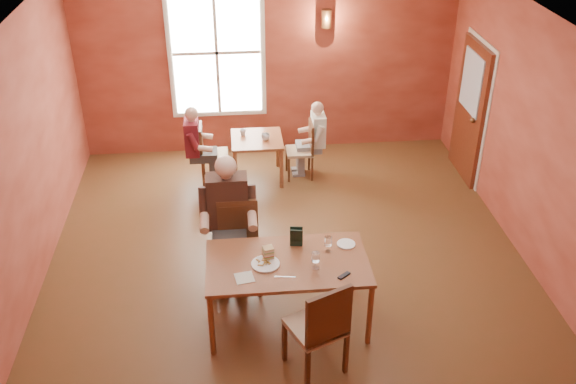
{
  "coord_description": "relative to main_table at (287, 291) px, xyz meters",
  "views": [
    {
      "loc": [
        -0.63,
        -6.29,
        4.91
      ],
      "look_at": [
        0.0,
        0.2,
        1.05
      ],
      "focal_mm": 40.0,
      "sensor_mm": 36.0,
      "label": 1
    }
  ],
  "objects": [
    {
      "name": "ground",
      "position": [
        0.11,
        0.84,
        -0.4
      ],
      "size": [
        6.0,
        7.0,
        0.01
      ],
      "primitive_type": "cube",
      "color": "brown",
      "rests_on": "ground"
    },
    {
      "name": "wall_back",
      "position": [
        0.11,
        4.34,
        1.1
      ],
      "size": [
        6.0,
        0.04,
        3.0
      ],
      "primitive_type": "cube",
      "color": "brown",
      "rests_on": "ground"
    },
    {
      "name": "wall_left",
      "position": [
        -2.89,
        0.84,
        1.1
      ],
      "size": [
        0.04,
        7.0,
        3.0
      ],
      "primitive_type": "cube",
      "color": "brown",
      "rests_on": "ground"
    },
    {
      "name": "wall_right",
      "position": [
        3.11,
        0.84,
        1.1
      ],
      "size": [
        0.04,
        7.0,
        3.0
      ],
      "primitive_type": "cube",
      "color": "brown",
      "rests_on": "ground"
    },
    {
      "name": "ceiling",
      "position": [
        0.11,
        0.84,
        2.6
      ],
      "size": [
        6.0,
        7.0,
        0.04
      ],
      "primitive_type": "cube",
      "color": "white",
      "rests_on": "wall_back"
    },
    {
      "name": "window",
      "position": [
        -0.69,
        4.29,
        1.3
      ],
      "size": [
        1.36,
        0.1,
        1.96
      ],
      "primitive_type": "cube",
      "color": "white",
      "rests_on": "wall_back"
    },
    {
      "name": "door",
      "position": [
        3.05,
        3.14,
        0.65
      ],
      "size": [
        0.12,
        1.04,
        2.1
      ],
      "primitive_type": "cube",
      "color": "maroon",
      "rests_on": "ground"
    },
    {
      "name": "wall_sconce",
      "position": [
        1.01,
        4.24,
        1.8
      ],
      "size": [
        0.16,
        0.16,
        0.28
      ],
      "primitive_type": "cylinder",
      "color": "brown",
      "rests_on": "wall_back"
    },
    {
      "name": "main_table",
      "position": [
        0.0,
        0.0,
        0.0
      ],
      "size": [
        1.73,
        0.97,
        0.81
      ],
      "primitive_type": null,
      "color": "brown",
      "rests_on": "ground"
    },
    {
      "name": "chair_diner_main",
      "position": [
        -0.5,
        0.65,
        0.13
      ],
      "size": [
        0.47,
        0.47,
        1.07
      ],
      "primitive_type": null,
      "rotation": [
        0.0,
        0.0,
        3.14
      ],
      "color": "brown",
      "rests_on": "ground"
    },
    {
      "name": "diner_main",
      "position": [
        -0.5,
        0.62,
        0.37
      ],
      "size": [
        0.62,
        0.62,
        1.55
      ],
      "primitive_type": null,
      "rotation": [
        0.0,
        0.0,
        3.14
      ],
      "color": "black",
      "rests_on": "ground"
    },
    {
      "name": "chair_empty",
      "position": [
        0.21,
        -0.72,
        0.16
      ],
      "size": [
        0.66,
        0.66,
        1.12
      ],
      "primitive_type": null,
      "rotation": [
        0.0,
        0.0,
        0.42
      ],
      "color": "#4D2811",
      "rests_on": "ground"
    },
    {
      "name": "plate_food",
      "position": [
        -0.23,
        -0.03,
        0.42
      ],
      "size": [
        0.31,
        0.31,
        0.04
      ],
      "primitive_type": "cylinder",
      "rotation": [
        0.0,
        0.0,
        0.01
      ],
      "color": "white",
      "rests_on": "main_table"
    },
    {
      "name": "sandwich",
      "position": [
        -0.2,
        0.07,
        0.47
      ],
      "size": [
        0.13,
        0.12,
        0.13
      ],
      "primitive_type": "cube",
      "rotation": [
        0.0,
        0.0,
        0.21
      ],
      "color": "tan",
      "rests_on": "main_table"
    },
    {
      "name": "goblet_a",
      "position": [
        0.45,
        0.13,
        0.51
      ],
      "size": [
        0.09,
        0.09,
        0.21
      ],
      "primitive_type": null,
      "rotation": [
        0.0,
        0.0,
        -0.06
      ],
      "color": "white",
      "rests_on": "main_table"
    },
    {
      "name": "goblet_c",
      "position": [
        0.28,
        -0.14,
        0.51
      ],
      "size": [
        0.11,
        0.11,
        0.21
      ],
      "primitive_type": null,
      "rotation": [
        0.0,
        0.0,
        -0.28
      ],
      "color": "white",
      "rests_on": "main_table"
    },
    {
      "name": "menu_stand",
      "position": [
        0.13,
        0.28,
        0.52
      ],
      "size": [
        0.15,
        0.09,
        0.23
      ],
      "primitive_type": "cube",
      "rotation": [
        0.0,
        0.0,
        -0.14
      ],
      "color": "black",
      "rests_on": "main_table"
    },
    {
      "name": "knife",
      "position": [
        -0.05,
        -0.26,
        0.41
      ],
      "size": [
        0.22,
        0.04,
        0.0
      ],
      "primitive_type": "cube",
      "rotation": [
        0.0,
        0.0,
        -0.13
      ],
      "color": "white",
      "rests_on": "main_table"
    },
    {
      "name": "napkin",
      "position": [
        -0.46,
        -0.23,
        0.41
      ],
      "size": [
        0.22,
        0.22,
        0.01
      ],
      "primitive_type": "cube",
      "rotation": [
        0.0,
        0.0,
        0.17
      ],
      "color": "silver",
      "rests_on": "main_table"
    },
    {
      "name": "side_plate",
      "position": [
        0.68,
        0.25,
        0.41
      ],
      "size": [
        0.27,
        0.27,
        0.02
      ],
      "primitive_type": "cylinder",
      "rotation": [
        0.0,
        0.0,
        0.44
      ],
      "color": "silver",
      "rests_on": "main_table"
    },
    {
      "name": "sunglasses",
      "position": [
        0.56,
        -0.3,
        0.41
      ],
      "size": [
        0.15,
        0.13,
        0.02
      ],
      "primitive_type": "cube",
      "rotation": [
        0.0,
        0.0,
        0.66
      ],
      "color": "black",
      "rests_on": "main_table"
    },
    {
      "name": "second_table",
      "position": [
        -0.15,
        3.3,
        -0.07
      ],
      "size": [
        0.77,
        0.77,
        0.68
      ],
      "primitive_type": null,
      "color": "brown",
      "rests_on": "ground"
    },
    {
      "name": "chair_diner_white",
      "position": [
        0.5,
        3.3,
        0.04
      ],
      "size": [
        0.4,
        0.4,
        0.9
      ],
      "primitive_type": null,
      "rotation": [
        0.0,
        0.0,
        1.57
      ],
      "color": "brown",
      "rests_on": "ground"
    },
    {
      "name": "diner_white",
      "position": [
        0.53,
        3.3,
        0.17
      ],
      "size": [
        0.46,
        0.46,
        1.15
      ],
      "primitive_type": null,
      "rotation": [
        0.0,
        0.0,
        1.57
      ],
      "color": "silver",
      "rests_on": "ground"
    },
    {
      "name": "chair_diner_maroon",
      "position": [
        -0.8,
        3.3,
        0.05
      ],
      "size": [
        0.41,
        0.41,
        0.92
      ],
      "primitive_type": null,
      "rotation": [
        0.0,
        0.0,
        -1.57
      ],
      "color": "#5A2E1E",
      "rests_on": "ground"
    },
    {
      "name": "diner_maroon",
      "position": [
        -0.83,
        3.3,
        0.2
      ],
      "size": [
        0.49,
        0.49,
        1.22
      ],
      "primitive_type": null,
      "rotation": [
        0.0,
        0.0,
        -1.57
      ],
      "color": "#4D0E12",
      "rests_on": "ground"
    },
    {
      "name": "cup_a",
      "position": [
        -0.02,
        3.23,
        0.32
      ],
      "size": [
        0.15,
        0.15,
        0.1
      ],
      "primitive_type": "imported",
      "rotation": [
        0.0,
        0.0,
        0.23
      ],
      "color": "white",
      "rests_on": "second_table"
    },
    {
      "name": "cup_b",
      "position": [
        -0.35,
        3.43,
        0.32
      ],
      "size": [
        0.1,
        0.1,
        0.09
      ],
      "primitive_type": "imported",
      "rotation": [
        0.0,
        0.0,
        0.08
      ],
      "color": "silver",
      "rests_on": "second_table"
    }
  ]
}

